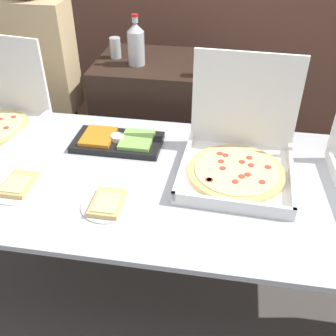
# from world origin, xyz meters

# --- Properties ---
(ground_plane) EXTENTS (16.00, 16.00, 0.00)m
(ground_plane) POSITION_xyz_m (0.00, 0.00, 0.00)
(ground_plane) COLOR #514C47
(buffet_table) EXTENTS (2.44, 0.99, 0.89)m
(buffet_table) POSITION_xyz_m (0.00, 0.00, 0.80)
(buffet_table) COLOR silver
(buffet_table) RESTS_ON ground_plane
(pizza_box_near_left) EXTENTS (0.50, 0.52, 0.48)m
(pizza_box_near_left) POSITION_xyz_m (0.30, 0.11, 0.97)
(pizza_box_near_left) COLOR white
(pizza_box_near_left) RESTS_ON buffet_table
(paper_plate_front_right) EXTENTS (0.21, 0.21, 0.03)m
(paper_plate_front_right) POSITION_xyz_m (-0.21, -0.23, 0.90)
(paper_plate_front_right) COLOR white
(paper_plate_front_right) RESTS_ON buffet_table
(paper_plate_front_center) EXTENTS (0.24, 0.24, 0.03)m
(paper_plate_front_center) POSITION_xyz_m (-0.61, -0.17, 0.90)
(paper_plate_front_center) COLOR white
(paper_plate_front_center) RESTS_ON buffet_table
(veggie_tray) EXTENTS (0.43, 0.23, 0.05)m
(veggie_tray) POSITION_xyz_m (-0.29, 0.22, 0.91)
(veggie_tray) COLOR black
(veggie_tray) RESTS_ON buffet_table
(sideboard_podium) EXTENTS (0.75, 0.57, 1.07)m
(sideboard_podium) POSITION_xyz_m (-0.21, 0.91, 0.54)
(sideboard_podium) COLOR black
(sideboard_podium) RESTS_ON ground_plane
(soda_bottle) EXTENTS (0.10, 0.10, 0.29)m
(soda_bottle) POSITION_xyz_m (-0.32, 0.83, 1.20)
(soda_bottle) COLOR #B7BCC1
(soda_bottle) RESTS_ON sideboard_podium
(soda_can_silver) EXTENTS (0.07, 0.07, 0.12)m
(soda_can_silver) POSITION_xyz_m (-0.48, 0.92, 1.13)
(soda_can_silver) COLOR silver
(soda_can_silver) RESTS_ON sideboard_podium
(soda_can_colored) EXTENTS (0.07, 0.07, 0.12)m
(soda_can_colored) POSITION_xyz_m (0.08, 0.73, 1.13)
(soda_can_colored) COLOR gold
(soda_can_colored) RESTS_ON sideboard_podium
(person_guest_cap) EXTENTS (0.40, 0.22, 1.62)m
(person_guest_cap) POSITION_xyz_m (-0.90, 0.78, 0.85)
(person_guest_cap) COLOR #473D33
(person_guest_cap) RESTS_ON ground_plane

